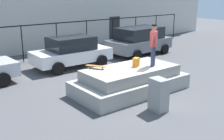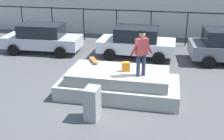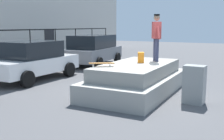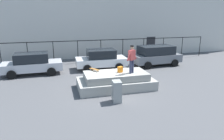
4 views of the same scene
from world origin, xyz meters
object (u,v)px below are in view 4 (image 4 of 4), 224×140
(car_white_sedan_mid, at_px, (101,59))
(utility_box, at_px, (117,91))
(skateboarder, at_px, (132,57))
(car_grey_hatchback_far, at_px, (156,55))
(car_silver_sedan_near, at_px, (32,64))
(backpack, at_px, (120,69))
(skateboard, at_px, (94,69))

(car_white_sedan_mid, bearing_deg, utility_box, -95.17)
(skateboarder, xyz_separation_m, car_grey_hatchback_far, (4.17, 5.20, -1.05))
(car_white_sedan_mid, distance_m, car_grey_hatchback_far, 4.95)
(utility_box, bearing_deg, car_grey_hatchback_far, 55.05)
(car_grey_hatchback_far, height_order, utility_box, car_grey_hatchback_far)
(car_silver_sedan_near, relative_size, car_grey_hatchback_far, 1.01)
(skateboarder, height_order, backpack, skateboarder)
(skateboarder, xyz_separation_m, car_white_sedan_mid, (-0.78, 5.20, -1.14))
(skateboard, bearing_deg, car_white_sedan_mid, 72.50)
(skateboard, relative_size, car_white_sedan_mid, 0.19)
(backpack, xyz_separation_m, car_grey_hatchback_far, (4.78, 4.86, -0.26))
(car_white_sedan_mid, bearing_deg, skateboarder, -81.48)
(backpack, bearing_deg, utility_box, 42.88)
(utility_box, bearing_deg, car_silver_sedan_near, 129.97)
(car_white_sedan_mid, bearing_deg, backpack, -88.00)
(skateboarder, distance_m, car_white_sedan_mid, 5.38)
(skateboarder, height_order, car_white_sedan_mid, skateboarder)
(skateboarder, xyz_separation_m, utility_box, (-1.40, -1.66, -1.41))
(car_grey_hatchback_far, distance_m, utility_box, 8.84)
(skateboarder, xyz_separation_m, skateboard, (-2.08, 1.08, -0.87))
(skateboard, bearing_deg, car_silver_sedan_near, 136.71)
(utility_box, bearing_deg, skateboarder, 53.94)
(skateboard, height_order, car_silver_sedan_near, car_silver_sedan_near)
(skateboarder, distance_m, car_grey_hatchback_far, 6.75)
(skateboard, xyz_separation_m, car_grey_hatchback_far, (6.24, 4.12, -0.18))
(skateboarder, relative_size, utility_box, 1.48)
(skateboarder, relative_size, car_silver_sedan_near, 0.38)
(car_silver_sedan_near, height_order, car_white_sedan_mid, same)
(backpack, distance_m, car_white_sedan_mid, 4.87)
(skateboard, bearing_deg, car_grey_hatchback_far, 33.42)
(car_silver_sedan_near, bearing_deg, skateboard, -43.29)
(skateboarder, relative_size, car_white_sedan_mid, 0.40)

